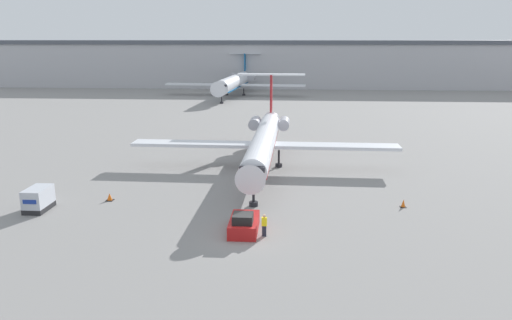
{
  "coord_description": "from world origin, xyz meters",
  "views": [
    {
      "loc": [
        3.2,
        -35.14,
        14.58
      ],
      "look_at": [
        0.0,
        10.95,
        3.29
      ],
      "focal_mm": 35.0,
      "sensor_mm": 36.0,
      "label": 1
    }
  ],
  "objects_px": {
    "traffic_cone_left": "(110,197)",
    "traffic_cone_right": "(403,203)",
    "airplane_main": "(264,140)",
    "luggage_cart": "(38,199)",
    "airplane_parked_far_right": "(234,82)",
    "pushback_tug": "(244,224)",
    "worker_near_tug": "(264,225)"
  },
  "relations": [
    {
      "from": "pushback_tug",
      "to": "worker_near_tug",
      "type": "distance_m",
      "value": 1.84
    },
    {
      "from": "traffic_cone_left",
      "to": "traffic_cone_right",
      "type": "xyz_separation_m",
      "value": [
        26.67,
        -0.02,
        0.01
      ]
    },
    {
      "from": "pushback_tug",
      "to": "traffic_cone_right",
      "type": "bearing_deg",
      "value": 26.24
    },
    {
      "from": "traffic_cone_right",
      "to": "airplane_parked_far_right",
      "type": "relative_size",
      "value": 0.02
    },
    {
      "from": "airplane_main",
      "to": "luggage_cart",
      "type": "relative_size",
      "value": 10.74
    },
    {
      "from": "traffic_cone_right",
      "to": "airplane_parked_far_right",
      "type": "xyz_separation_m",
      "value": [
        -24.78,
        86.58,
        3.23
      ]
    },
    {
      "from": "traffic_cone_left",
      "to": "traffic_cone_right",
      "type": "bearing_deg",
      "value": -0.04
    },
    {
      "from": "pushback_tug",
      "to": "worker_near_tug",
      "type": "relative_size",
      "value": 2.46
    },
    {
      "from": "airplane_main",
      "to": "airplane_parked_far_right",
      "type": "bearing_deg",
      "value": 99.02
    },
    {
      "from": "airplane_main",
      "to": "worker_near_tug",
      "type": "bearing_deg",
      "value": -86.88
    },
    {
      "from": "traffic_cone_left",
      "to": "traffic_cone_right",
      "type": "height_order",
      "value": "traffic_cone_right"
    },
    {
      "from": "luggage_cart",
      "to": "traffic_cone_left",
      "type": "xyz_separation_m",
      "value": [
        5.19,
        3.02,
        -0.67
      ]
    },
    {
      "from": "pushback_tug",
      "to": "worker_near_tug",
      "type": "bearing_deg",
      "value": -27.41
    },
    {
      "from": "airplane_main",
      "to": "traffic_cone_right",
      "type": "relative_size",
      "value": 44.04
    },
    {
      "from": "pushback_tug",
      "to": "traffic_cone_left",
      "type": "distance_m",
      "value": 14.72
    },
    {
      "from": "luggage_cart",
      "to": "airplane_parked_far_right",
      "type": "relative_size",
      "value": 0.08
    },
    {
      "from": "traffic_cone_left",
      "to": "airplane_parked_far_right",
      "type": "distance_m",
      "value": 86.64
    },
    {
      "from": "traffic_cone_left",
      "to": "airplane_parked_far_right",
      "type": "height_order",
      "value": "airplane_parked_far_right"
    },
    {
      "from": "airplane_main",
      "to": "traffic_cone_right",
      "type": "xyz_separation_m",
      "value": [
        13.07,
        -12.79,
        -2.98
      ]
    },
    {
      "from": "airplane_main",
      "to": "luggage_cart",
      "type": "bearing_deg",
      "value": -139.97
    },
    {
      "from": "pushback_tug",
      "to": "traffic_cone_left",
      "type": "relative_size",
      "value": 6.12
    },
    {
      "from": "luggage_cart",
      "to": "airplane_parked_far_right",
      "type": "height_order",
      "value": "airplane_parked_far_right"
    },
    {
      "from": "pushback_tug",
      "to": "worker_near_tug",
      "type": "height_order",
      "value": "worker_near_tug"
    },
    {
      "from": "worker_near_tug",
      "to": "traffic_cone_left",
      "type": "bearing_deg",
      "value": 152.83
    },
    {
      "from": "luggage_cart",
      "to": "traffic_cone_right",
      "type": "height_order",
      "value": "luggage_cart"
    },
    {
      "from": "traffic_cone_left",
      "to": "traffic_cone_right",
      "type": "relative_size",
      "value": 0.98
    },
    {
      "from": "worker_near_tug",
      "to": "traffic_cone_right",
      "type": "height_order",
      "value": "worker_near_tug"
    },
    {
      "from": "worker_near_tug",
      "to": "pushback_tug",
      "type": "bearing_deg",
      "value": 152.59
    },
    {
      "from": "pushback_tug",
      "to": "traffic_cone_left",
      "type": "xyz_separation_m",
      "value": [
        -13.1,
        6.71,
        -0.3
      ]
    },
    {
      "from": "traffic_cone_left",
      "to": "traffic_cone_right",
      "type": "distance_m",
      "value": 26.67
    },
    {
      "from": "pushback_tug",
      "to": "airplane_parked_far_right",
      "type": "height_order",
      "value": "airplane_parked_far_right"
    },
    {
      "from": "pushback_tug",
      "to": "luggage_cart",
      "type": "bearing_deg",
      "value": 168.59
    }
  ]
}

